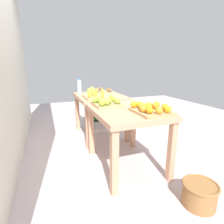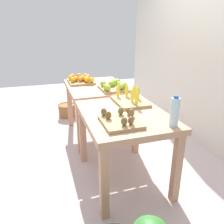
{
  "view_description": "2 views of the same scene",
  "coord_description": "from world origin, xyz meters",
  "px_view_note": "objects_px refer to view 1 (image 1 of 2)",
  "views": [
    {
      "loc": [
        -2.44,
        0.9,
        1.27
      ],
      "look_at": [
        -0.01,
        -0.02,
        0.58
      ],
      "focal_mm": 28.25,
      "sensor_mm": 36.0,
      "label": 1
    },
    {
      "loc": [
        2.47,
        -0.74,
        1.56
      ],
      "look_at": [
        0.04,
        0.04,
        0.58
      ],
      "focal_mm": 36.13,
      "sensor_mm": 36.0,
      "label": 2
    }
  ],
  "objects_px": {
    "display_table_left": "(126,118)",
    "apple_bin": "(106,102)",
    "watermelon_pile": "(98,112)",
    "kiwi_bin": "(102,92)",
    "water_bottle": "(79,86)",
    "banana_crate": "(94,96)",
    "wicker_basket": "(199,194)",
    "display_table_right": "(100,101)",
    "orange_bin": "(150,109)"
  },
  "relations": [
    {
      "from": "orange_bin",
      "to": "water_bottle",
      "type": "height_order",
      "value": "water_bottle"
    },
    {
      "from": "orange_bin",
      "to": "watermelon_pile",
      "type": "distance_m",
      "value": 2.42
    },
    {
      "from": "display_table_left",
      "to": "kiwi_bin",
      "type": "bearing_deg",
      "value": -4.95
    },
    {
      "from": "banana_crate",
      "to": "watermelon_pile",
      "type": "xyz_separation_m",
      "value": [
        1.25,
        -0.42,
        -0.61
      ]
    },
    {
      "from": "kiwi_bin",
      "to": "display_table_left",
      "type": "bearing_deg",
      "value": 175.05
    },
    {
      "from": "kiwi_bin",
      "to": "apple_bin",
      "type": "bearing_deg",
      "value": 165.17
    },
    {
      "from": "display_table_right",
      "to": "orange_bin",
      "type": "xyz_separation_m",
      "value": [
        -1.38,
        -0.17,
        0.16
      ]
    },
    {
      "from": "display_table_left",
      "to": "water_bottle",
      "type": "height_order",
      "value": "water_bottle"
    },
    {
      "from": "display_table_left",
      "to": "apple_bin",
      "type": "relative_size",
      "value": 2.57
    },
    {
      "from": "water_bottle",
      "to": "watermelon_pile",
      "type": "distance_m",
      "value": 1.03
    },
    {
      "from": "display_table_left",
      "to": "watermelon_pile",
      "type": "bearing_deg",
      "value": -6.73
    },
    {
      "from": "display_table_right",
      "to": "water_bottle",
      "type": "bearing_deg",
      "value": 34.27
    },
    {
      "from": "display_table_right",
      "to": "watermelon_pile",
      "type": "distance_m",
      "value": 1.1
    },
    {
      "from": "wicker_basket",
      "to": "apple_bin",
      "type": "bearing_deg",
      "value": 24.2
    },
    {
      "from": "orange_bin",
      "to": "banana_crate",
      "type": "relative_size",
      "value": 1.02
    },
    {
      "from": "display_table_left",
      "to": "apple_bin",
      "type": "distance_m",
      "value": 0.36
    },
    {
      "from": "banana_crate",
      "to": "water_bottle",
      "type": "bearing_deg",
      "value": 8.97
    },
    {
      "from": "display_table_right",
      "to": "banana_crate",
      "type": "bearing_deg",
      "value": 148.15
    },
    {
      "from": "wicker_basket",
      "to": "display_table_right",
      "type": "bearing_deg",
      "value": 9.97
    },
    {
      "from": "water_bottle",
      "to": "watermelon_pile",
      "type": "relative_size",
      "value": 0.4
    },
    {
      "from": "watermelon_pile",
      "to": "water_bottle",
      "type": "bearing_deg",
      "value": 135.96
    },
    {
      "from": "display_table_right",
      "to": "watermelon_pile",
      "type": "bearing_deg",
      "value": -14.3
    },
    {
      "from": "banana_crate",
      "to": "water_bottle",
      "type": "xyz_separation_m",
      "value": [
        0.7,
        0.11,
        0.09
      ]
    },
    {
      "from": "display_table_right",
      "to": "orange_bin",
      "type": "relative_size",
      "value": 2.32
    },
    {
      "from": "banana_crate",
      "to": "watermelon_pile",
      "type": "bearing_deg",
      "value": -18.64
    },
    {
      "from": "banana_crate",
      "to": "wicker_basket",
      "type": "xyz_separation_m",
      "value": [
        -1.71,
        -0.52,
        -0.68
      ]
    },
    {
      "from": "display_table_left",
      "to": "display_table_right",
      "type": "distance_m",
      "value": 1.12
    },
    {
      "from": "orange_bin",
      "to": "apple_bin",
      "type": "height_order",
      "value": "apple_bin"
    },
    {
      "from": "display_table_left",
      "to": "water_bottle",
      "type": "relative_size",
      "value": 3.85
    },
    {
      "from": "display_table_right",
      "to": "wicker_basket",
      "type": "xyz_separation_m",
      "value": [
        -1.99,
        -0.35,
        -0.53
      ]
    },
    {
      "from": "kiwi_bin",
      "to": "orange_bin",
      "type": "bearing_deg",
      "value": -178.07
    },
    {
      "from": "apple_bin",
      "to": "orange_bin",
      "type": "bearing_deg",
      "value": -147.75
    },
    {
      "from": "orange_bin",
      "to": "watermelon_pile",
      "type": "height_order",
      "value": "orange_bin"
    },
    {
      "from": "banana_crate",
      "to": "kiwi_bin",
      "type": "bearing_deg",
      "value": -30.04
    },
    {
      "from": "orange_bin",
      "to": "wicker_basket",
      "type": "bearing_deg",
      "value": -163.7
    },
    {
      "from": "water_bottle",
      "to": "wicker_basket",
      "type": "relative_size",
      "value": 0.83
    },
    {
      "from": "display_table_left",
      "to": "wicker_basket",
      "type": "relative_size",
      "value": 3.2
    },
    {
      "from": "apple_bin",
      "to": "banana_crate",
      "type": "distance_m",
      "value": 0.56
    },
    {
      "from": "apple_bin",
      "to": "watermelon_pile",
      "type": "distance_m",
      "value": 1.96
    },
    {
      "from": "display_table_right",
      "to": "apple_bin",
      "type": "height_order",
      "value": "apple_bin"
    },
    {
      "from": "banana_crate",
      "to": "water_bottle",
      "type": "height_order",
      "value": "water_bottle"
    },
    {
      "from": "wicker_basket",
      "to": "water_bottle",
      "type": "bearing_deg",
      "value": 14.76
    },
    {
      "from": "watermelon_pile",
      "to": "orange_bin",
      "type": "bearing_deg",
      "value": 178.14
    },
    {
      "from": "display_table_left",
      "to": "kiwi_bin",
      "type": "distance_m",
      "value": 1.35
    },
    {
      "from": "apple_bin",
      "to": "watermelon_pile",
      "type": "bearing_deg",
      "value": -12.83
    },
    {
      "from": "display_table_right",
      "to": "display_table_left",
      "type": "bearing_deg",
      "value": 180.0
    },
    {
      "from": "display_table_left",
      "to": "watermelon_pile",
      "type": "relative_size",
      "value": 1.56
    },
    {
      "from": "display_table_left",
      "to": "water_bottle",
      "type": "xyz_separation_m",
      "value": [
        1.54,
        0.28,
        0.24
      ]
    },
    {
      "from": "orange_bin",
      "to": "watermelon_pile",
      "type": "bearing_deg",
      "value": -1.86
    },
    {
      "from": "kiwi_bin",
      "to": "wicker_basket",
      "type": "xyz_separation_m",
      "value": [
        -2.21,
        -0.23,
        -0.67
      ]
    }
  ]
}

